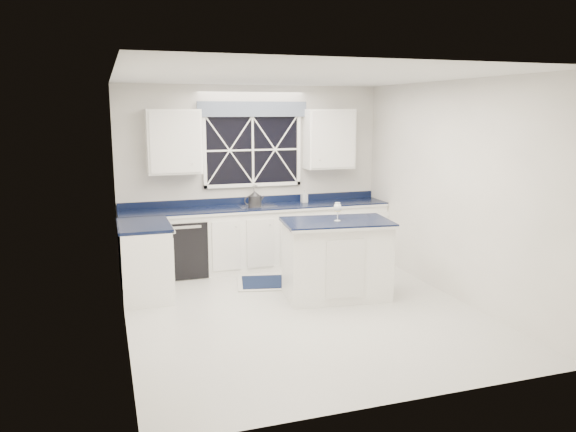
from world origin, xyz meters
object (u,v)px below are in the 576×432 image
object	(u,v)px
faucet	(254,194)
island	(336,259)
dishwasher	(184,246)
wine_glass	(338,208)
kettle	(255,199)
soap_bottle	(304,196)

from	to	relation	value
faucet	island	distance (m)	1.98
faucet	dishwasher	bearing A→B (deg)	-169.98
dishwasher	wine_glass	distance (m)	2.45
faucet	kettle	world-z (taller)	faucet
island	faucet	bearing A→B (deg)	114.84
dishwasher	faucet	world-z (taller)	faucet
dishwasher	island	size ratio (longest dim) A/B	0.58
island	wine_glass	bearing A→B (deg)	-92.40
dishwasher	wine_glass	bearing A→B (deg)	-43.97
faucet	soap_bottle	bearing A→B (deg)	-6.55
island	kettle	distance (m)	1.81
dishwasher	soap_bottle	xyz separation A→B (m)	(1.87, 0.11, 0.63)
island	dishwasher	bearing A→B (deg)	143.28
kettle	soap_bottle	bearing A→B (deg)	1.09
wine_glass	soap_bottle	world-z (taller)	wine_glass
dishwasher	kettle	world-z (taller)	kettle
island	soap_bottle	size ratio (longest dim) A/B	7.31
dishwasher	faucet	distance (m)	1.31
kettle	wine_glass	distance (m)	1.75
faucet	kettle	size ratio (longest dim) A/B	0.95
wine_glass	dishwasher	bearing A→B (deg)	136.03
dishwasher	island	xyz separation A→B (m)	(1.68, -1.60, 0.09)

